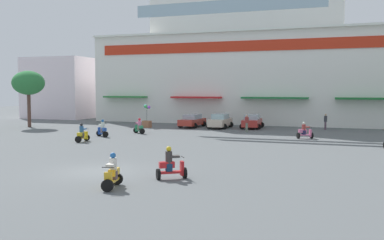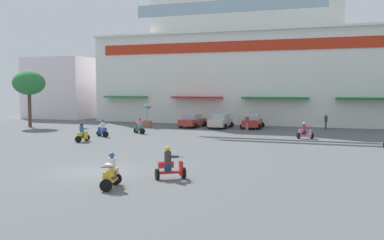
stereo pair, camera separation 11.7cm
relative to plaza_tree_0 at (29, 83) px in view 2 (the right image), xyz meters
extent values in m
plane|color=#5A5E60|center=(20.92, -6.82, -4.82)|extent=(128.00, 128.00, 0.00)
cube|color=white|center=(20.92, 16.27, 0.56)|extent=(37.65, 12.18, 10.77)
cube|color=white|center=(20.92, 16.88, 9.25)|extent=(23.11, 10.96, 6.61)
cube|color=red|center=(20.92, 10.12, 4.27)|extent=(34.63, 0.12, 1.20)
cube|color=white|center=(20.92, 10.08, 6.07)|extent=(37.65, 0.70, 0.24)
cube|color=#2C7A38|center=(6.71, 9.63, -1.63)|extent=(5.73, 1.10, 0.20)
cube|color=red|center=(16.16, 9.63, -1.63)|extent=(6.14, 1.10, 0.20)
cube|color=#1F6E37|center=(25.37, 9.63, -1.63)|extent=(7.40, 1.10, 0.20)
cube|color=#1C692E|center=(35.06, 9.63, -1.63)|extent=(6.54, 1.10, 0.20)
cube|color=#99B7C6|center=(20.92, 5.27, 7.93)|extent=(20.33, 0.08, 1.32)
cube|color=white|center=(-5.91, 14.92, -0.52)|extent=(9.30, 8.89, 8.61)
cylinder|color=brown|center=(0.00, 0.00, -2.98)|extent=(0.38, 0.38, 3.68)
ellipsoid|color=#2D783C|center=(0.00, 0.00, 0.05)|extent=(3.41, 3.58, 2.63)
cube|color=#AD3529|center=(17.02, 5.82, -4.23)|extent=(1.92, 4.37, 0.64)
cube|color=#9BABBA|center=(17.02, 5.82, -3.66)|extent=(1.56, 2.22, 0.51)
cylinder|color=black|center=(16.27, 7.19, -4.52)|extent=(0.61, 0.20, 0.60)
cylinder|color=black|center=(17.94, 7.10, -4.52)|extent=(0.61, 0.20, 0.60)
cylinder|color=black|center=(16.11, 4.55, -4.52)|extent=(0.61, 0.20, 0.60)
cylinder|color=black|center=(17.78, 4.45, -4.52)|extent=(0.61, 0.20, 0.60)
cube|color=beige|center=(20.24, 5.70, -4.18)|extent=(1.65, 4.26, 0.75)
cube|color=#9BBCC4|center=(20.24, 5.70, -3.53)|extent=(1.41, 2.13, 0.53)
cylinder|color=black|center=(19.43, 7.02, -4.52)|extent=(0.60, 0.17, 0.60)
cylinder|color=black|center=(21.06, 7.02, -4.52)|extent=(0.60, 0.17, 0.60)
cylinder|color=black|center=(19.42, 4.39, -4.52)|extent=(0.60, 0.17, 0.60)
cylinder|color=black|center=(21.05, 4.38, -4.52)|extent=(0.60, 0.17, 0.60)
cube|color=#B3302A|center=(23.54, 6.50, -4.20)|extent=(1.88, 4.05, 0.71)
cube|color=#9AB7C3|center=(23.54, 6.50, -3.59)|extent=(1.54, 2.06, 0.52)
cylinder|color=black|center=(22.64, 7.68, -4.52)|extent=(0.61, 0.20, 0.60)
cylinder|color=black|center=(24.31, 7.77, -4.52)|extent=(0.61, 0.20, 0.60)
cylinder|color=black|center=(22.77, 5.22, -4.52)|extent=(0.61, 0.20, 0.60)
cylinder|color=black|center=(24.44, 5.31, -4.52)|extent=(0.61, 0.20, 0.60)
cylinder|color=black|center=(13.97, -1.76, -4.56)|extent=(0.43, 0.50, 0.52)
cylinder|color=black|center=(15.00, -2.54, -4.56)|extent=(0.43, 0.50, 0.52)
cube|color=#298655|center=(14.48, -2.15, -4.50)|extent=(1.08, 0.91, 0.10)
cube|color=#298655|center=(14.67, -2.29, -4.18)|extent=(0.76, 0.68, 0.28)
cube|color=#298655|center=(14.07, -1.84, -4.37)|extent=(0.30, 0.34, 0.63)
cylinder|color=black|center=(14.05, -1.82, -3.84)|extent=(0.34, 0.44, 0.04)
cube|color=#7C6758|center=(14.59, -2.23, -4.30)|extent=(0.42, 0.42, 0.36)
cylinder|color=pink|center=(14.59, -2.23, -3.85)|extent=(0.45, 0.45, 0.53)
sphere|color=red|center=(14.59, -2.23, -3.48)|extent=(0.25, 0.25, 0.25)
cube|color=pink|center=(14.36, -2.05, -3.83)|extent=(0.56, 0.54, 0.10)
cylinder|color=black|center=(25.73, -19.93, -4.56)|extent=(0.42, 0.51, 0.52)
cylinder|color=black|center=(24.70, -20.66, -4.56)|extent=(0.42, 0.51, 0.52)
cube|color=red|center=(25.21, -20.30, -4.50)|extent=(1.07, 0.87, 0.10)
cube|color=red|center=(25.03, -20.43, -4.13)|extent=(0.75, 0.65, 0.28)
cube|color=red|center=(25.63, -20.00, -4.34)|extent=(0.30, 0.34, 0.67)
cylinder|color=black|center=(25.65, -19.99, -3.79)|extent=(0.33, 0.45, 0.04)
cube|color=navy|center=(25.11, -20.37, -4.25)|extent=(0.41, 0.42, 0.36)
cylinder|color=#373231|center=(25.11, -20.37, -3.79)|extent=(0.45, 0.45, 0.57)
sphere|color=gold|center=(25.11, -20.37, -3.39)|extent=(0.25, 0.25, 0.25)
cube|color=#373231|center=(25.34, -20.21, -3.76)|extent=(0.56, 0.53, 0.10)
cylinder|color=black|center=(12.11, -5.33, -4.56)|extent=(0.41, 0.51, 0.52)
cylinder|color=black|center=(13.18, -6.05, -4.56)|extent=(0.41, 0.51, 0.52)
cube|color=#234CA7|center=(12.65, -5.69, -4.50)|extent=(1.10, 0.86, 0.10)
cube|color=#234CA7|center=(12.84, -5.82, -4.15)|extent=(0.77, 0.65, 0.28)
cube|color=#234CA7|center=(12.22, -5.41, -4.35)|extent=(0.29, 0.34, 0.66)
cylinder|color=black|center=(12.20, -5.39, -3.81)|extent=(0.32, 0.45, 0.04)
cube|color=slate|center=(12.75, -5.77, -4.27)|extent=(0.41, 0.42, 0.36)
cylinder|color=silver|center=(12.75, -5.77, -3.80)|extent=(0.44, 0.44, 0.58)
sphere|color=#1F5C9F|center=(12.75, -5.77, -3.40)|extent=(0.25, 0.25, 0.25)
cube|color=silver|center=(12.52, -5.61, -3.77)|extent=(0.55, 0.53, 0.10)
cylinder|color=black|center=(23.69, -23.55, -4.56)|extent=(0.54, 0.25, 0.52)
cylinder|color=black|center=(23.40, -22.24, -4.56)|extent=(0.54, 0.25, 0.52)
cube|color=gold|center=(23.55, -22.90, -4.50)|extent=(0.53, 1.21, 0.10)
cube|color=gold|center=(23.49, -22.66, -4.16)|extent=(0.45, 0.80, 0.28)
cube|color=gold|center=(23.66, -23.42, -4.35)|extent=(0.34, 0.21, 0.65)
cylinder|color=black|center=(23.67, -23.45, -3.82)|extent=(0.52, 0.15, 0.04)
cube|color=#57444B|center=(23.52, -22.77, -4.28)|extent=(0.37, 0.34, 0.36)
cylinder|color=silver|center=(23.52, -22.77, -3.82)|extent=(0.38, 0.38, 0.56)
sphere|color=#1F5CA5|center=(23.52, -22.77, -3.43)|extent=(0.25, 0.25, 0.25)
cube|color=silver|center=(23.58, -23.05, -3.79)|extent=(0.43, 0.50, 0.10)
cylinder|color=black|center=(13.04, -8.75, -4.56)|extent=(0.53, 0.18, 0.52)
cylinder|color=black|center=(13.15, -10.10, -4.56)|extent=(0.53, 0.18, 0.52)
cube|color=gold|center=(13.10, -9.42, -4.50)|extent=(0.37, 1.20, 0.10)
cube|color=gold|center=(13.12, -9.67, -4.18)|extent=(0.36, 0.78, 0.28)
cube|color=gold|center=(13.06, -8.89, -4.36)|extent=(0.33, 0.17, 0.63)
cylinder|color=black|center=(13.05, -8.86, -3.84)|extent=(0.52, 0.08, 0.04)
cube|color=#494236|center=(13.11, -9.56, -4.30)|extent=(0.34, 0.30, 0.36)
cylinder|color=#2C5A8A|center=(13.11, -9.56, -3.83)|extent=(0.34, 0.34, 0.57)
sphere|color=black|center=(13.11, -9.56, -3.44)|extent=(0.25, 0.25, 0.25)
cube|color=#2C5A8A|center=(13.09, -9.26, -3.80)|extent=(0.37, 0.47, 0.10)
cylinder|color=black|center=(30.20, -0.95, -4.56)|extent=(0.37, 0.53, 0.52)
cylinder|color=black|center=(29.14, -1.50, -4.56)|extent=(0.37, 0.53, 0.52)
cube|color=pink|center=(29.67, -1.22, -4.50)|extent=(1.06, 0.73, 0.10)
cube|color=pink|center=(29.48, -1.32, -4.17)|extent=(0.73, 0.57, 0.28)
cube|color=pink|center=(30.10, -1.00, -4.36)|extent=(0.27, 0.35, 0.64)
cylinder|color=black|center=(30.12, -0.99, -3.83)|extent=(0.27, 0.48, 0.04)
cube|color=#26234A|center=(29.57, -1.28, -4.29)|extent=(0.40, 0.41, 0.36)
cylinder|color=#9E3B36|center=(29.57, -1.28, -3.87)|extent=(0.43, 0.43, 0.49)
sphere|color=silver|center=(29.57, -1.28, -3.51)|extent=(0.25, 0.25, 0.25)
cube|color=#9E3B36|center=(29.80, -1.16, -3.84)|extent=(0.55, 0.50, 0.10)
cylinder|color=#523E4B|center=(30.96, 7.54, -4.40)|extent=(0.22, 0.22, 0.84)
cylinder|color=#31343A|center=(30.96, 7.54, -3.68)|extent=(0.36, 0.36, 0.60)
sphere|color=tan|center=(30.96, 7.54, -3.28)|extent=(0.21, 0.21, 0.21)
cylinder|color=slate|center=(23.82, 2.53, -4.37)|extent=(0.34, 0.34, 0.91)
cylinder|color=maroon|center=(23.82, 2.53, -3.63)|extent=(0.54, 0.54, 0.56)
sphere|color=tan|center=(23.82, 2.53, -3.24)|extent=(0.23, 0.23, 0.23)
cube|color=#9B6345|center=(12.52, 3.72, -4.45)|extent=(1.01, 0.79, 0.75)
cylinder|color=#4C4C4C|center=(12.52, 3.72, -3.47)|extent=(0.04, 0.04, 1.20)
sphere|color=#A243CF|center=(12.79, 3.70, -2.60)|extent=(0.34, 0.34, 0.34)
sphere|color=green|center=(12.54, 3.85, -2.64)|extent=(0.29, 0.29, 0.29)
sphere|color=#2F9FE0|center=(12.37, 3.74, -2.50)|extent=(0.39, 0.39, 0.39)
sphere|color=#48CB56|center=(12.48, 3.49, -2.49)|extent=(0.32, 0.32, 0.32)
camera|label=1|loc=(32.85, -38.97, -0.57)|focal=40.60mm
camera|label=2|loc=(32.96, -38.93, -0.57)|focal=40.60mm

